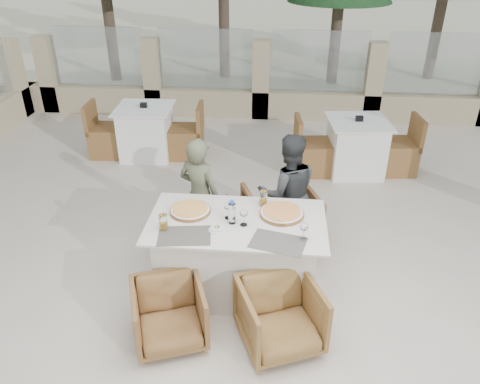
# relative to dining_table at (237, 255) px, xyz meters

# --- Properties ---
(ground) EXTENTS (80.00, 80.00, 0.00)m
(ground) POSITION_rel_dining_table_xyz_m (-0.04, 0.04, -0.39)
(ground) COLOR beige
(ground) RESTS_ON ground
(sand_patch) EXTENTS (30.00, 16.00, 0.01)m
(sand_patch) POSITION_rel_dining_table_xyz_m (-0.04, 14.04, -0.38)
(sand_patch) COLOR beige
(sand_patch) RESTS_ON ground
(perimeter_wall_far) EXTENTS (10.00, 0.34, 1.60)m
(perimeter_wall_far) POSITION_rel_dining_table_xyz_m (-0.04, 4.84, 0.42)
(perimeter_wall_far) COLOR tan
(perimeter_wall_far) RESTS_ON ground
(dining_table) EXTENTS (1.60, 0.90, 0.77)m
(dining_table) POSITION_rel_dining_table_xyz_m (0.00, 0.00, 0.00)
(dining_table) COLOR beige
(dining_table) RESTS_ON ground
(placemat_near_left) EXTENTS (0.48, 0.36, 0.00)m
(placemat_near_left) POSITION_rel_dining_table_xyz_m (-0.42, -0.28, 0.39)
(placemat_near_left) COLOR #535047
(placemat_near_left) RESTS_ON dining_table
(placemat_near_right) EXTENTS (0.51, 0.40, 0.00)m
(placemat_near_right) POSITION_rel_dining_table_xyz_m (0.38, -0.30, 0.39)
(placemat_near_right) COLOR #5A544D
(placemat_near_right) RESTS_ON dining_table
(pizza_left) EXTENTS (0.43, 0.43, 0.05)m
(pizza_left) POSITION_rel_dining_table_xyz_m (-0.44, 0.11, 0.41)
(pizza_left) COLOR #CB661B
(pizza_left) RESTS_ON dining_table
(pizza_right) EXTENTS (0.50, 0.50, 0.05)m
(pizza_right) POSITION_rel_dining_table_xyz_m (0.40, 0.14, 0.41)
(pizza_right) COLOR #C5441A
(pizza_right) RESTS_ON dining_table
(water_bottle) EXTENTS (0.08, 0.08, 0.23)m
(water_bottle) POSITION_rel_dining_table_xyz_m (-0.04, -0.04, 0.50)
(water_bottle) COLOR #9DB5CF
(water_bottle) RESTS_ON dining_table
(wine_glass_centre) EXTENTS (0.09, 0.09, 0.18)m
(wine_glass_centre) POSITION_rel_dining_table_xyz_m (-0.08, 0.04, 0.48)
(wine_glass_centre) COLOR white
(wine_glass_centre) RESTS_ON dining_table
(wine_glass_near) EXTENTS (0.08, 0.08, 0.18)m
(wine_glass_near) POSITION_rel_dining_table_xyz_m (0.07, -0.06, 0.48)
(wine_glass_near) COLOR white
(wine_glass_near) RESTS_ON dining_table
(wine_glass_corner) EXTENTS (0.09, 0.09, 0.18)m
(wine_glass_corner) POSITION_rel_dining_table_xyz_m (0.59, -0.24, 0.48)
(wine_glass_corner) COLOR white
(wine_glass_corner) RESTS_ON dining_table
(beer_glass_left) EXTENTS (0.08, 0.08, 0.15)m
(beer_glass_left) POSITION_rel_dining_table_xyz_m (-0.62, -0.19, 0.46)
(beer_glass_left) COLOR #C08E1B
(beer_glass_left) RESTS_ON dining_table
(beer_glass_right) EXTENTS (0.10, 0.10, 0.15)m
(beer_glass_right) POSITION_rel_dining_table_xyz_m (0.22, 0.30, 0.46)
(beer_glass_right) COLOR gold
(beer_glass_right) RESTS_ON dining_table
(olive_dish) EXTENTS (0.14, 0.14, 0.04)m
(olive_dish) POSITION_rel_dining_table_xyz_m (-0.16, -0.17, 0.41)
(olive_dish) COLOR silver
(olive_dish) RESTS_ON dining_table
(armchair_far_left) EXTENTS (0.64, 0.66, 0.54)m
(armchair_far_left) POSITION_rel_dining_table_xyz_m (-0.44, 0.62, -0.12)
(armchair_far_left) COLOR olive
(armchair_far_left) RESTS_ON ground
(armchair_far_right) EXTENTS (0.92, 0.94, 0.66)m
(armchair_far_right) POSITION_rel_dining_table_xyz_m (0.39, 0.78, -0.05)
(armchair_far_right) COLOR brown
(armchair_far_right) RESTS_ON ground
(armchair_near_left) EXTENTS (0.75, 0.76, 0.54)m
(armchair_near_left) POSITION_rel_dining_table_xyz_m (-0.50, -0.70, -0.11)
(armchair_near_left) COLOR brown
(armchair_near_left) RESTS_ON ground
(armchair_near_right) EXTENTS (0.82, 0.83, 0.58)m
(armchair_near_right) POSITION_rel_dining_table_xyz_m (0.42, -0.66, -0.09)
(armchair_near_right) COLOR brown
(armchair_near_right) RESTS_ON ground
(diner_left) EXTENTS (0.55, 0.47, 1.28)m
(diner_left) POSITION_rel_dining_table_xyz_m (-0.45, 0.65, 0.26)
(diner_left) COLOR #575B42
(diner_left) RESTS_ON ground
(diner_right) EXTENTS (0.72, 0.61, 1.32)m
(diner_right) POSITION_rel_dining_table_xyz_m (0.46, 0.75, 0.27)
(diner_right) COLOR #313436
(diner_right) RESTS_ON ground
(bg_table_a) EXTENTS (1.68, 0.90, 0.77)m
(bg_table_a) POSITION_rel_dining_table_xyz_m (-1.68, 2.96, 0.00)
(bg_table_a) COLOR white
(bg_table_a) RESTS_ON ground
(bg_table_b) EXTENTS (1.72, 1.00, 0.77)m
(bg_table_b) POSITION_rel_dining_table_xyz_m (1.42, 2.68, 0.00)
(bg_table_b) COLOR white
(bg_table_b) RESTS_ON ground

